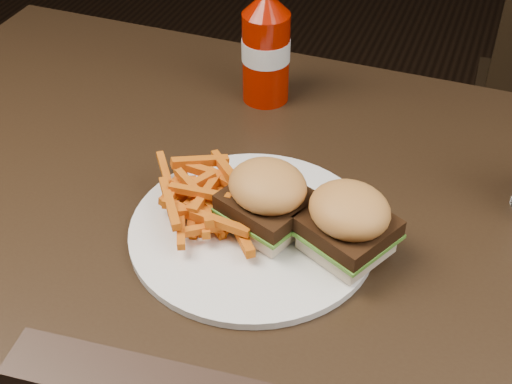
% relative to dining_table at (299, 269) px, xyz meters
% --- Properties ---
extents(dining_table, '(1.20, 0.80, 0.04)m').
position_rel_dining_table_xyz_m(dining_table, '(0.00, 0.00, 0.00)').
color(dining_table, black).
rests_on(dining_table, ground).
extents(plate, '(0.26, 0.26, 0.01)m').
position_rel_dining_table_xyz_m(plate, '(-0.06, 0.01, 0.03)').
color(plate, white).
rests_on(plate, dining_table).
extents(sandwich_half_a, '(0.09, 0.09, 0.02)m').
position_rel_dining_table_xyz_m(sandwich_half_a, '(-0.04, 0.02, 0.04)').
color(sandwich_half_a, beige).
rests_on(sandwich_half_a, plate).
extents(sandwich_half_b, '(0.10, 0.09, 0.02)m').
position_rel_dining_table_xyz_m(sandwich_half_b, '(0.04, 0.01, 0.04)').
color(sandwich_half_b, beige).
rests_on(sandwich_half_b, plate).
extents(fries_pile, '(0.14, 0.14, 0.05)m').
position_rel_dining_table_xyz_m(fries_pile, '(-0.11, 0.02, 0.05)').
color(fries_pile, '#CD4F0E').
rests_on(fries_pile, plate).
extents(ketchup_bottle, '(0.06, 0.06, 0.12)m').
position_rel_dining_table_xyz_m(ketchup_bottle, '(-0.14, 0.27, 0.08)').
color(ketchup_bottle, '#961000').
rests_on(ketchup_bottle, dining_table).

